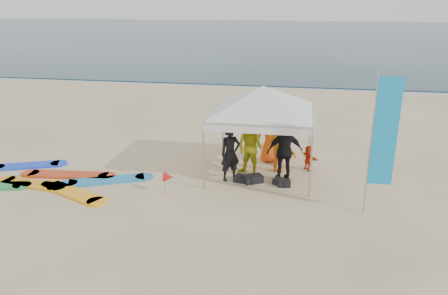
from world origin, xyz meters
TOP-DOWN VIEW (x-y plane):
  - ground at (0.00, 0.00)m, footprint 120.00×120.00m
  - ocean at (0.00, 60.00)m, footprint 160.00×84.00m
  - shoreline_foam at (0.00, 18.20)m, footprint 160.00×1.20m
  - person_black_a at (1.09, 3.09)m, footprint 0.74×0.68m
  - person_yellow at (1.62, 3.58)m, footprint 1.07×0.97m
  - person_orange_a at (2.52, 4.07)m, footprint 1.30×1.14m
  - person_black_b at (2.70, 3.35)m, footprint 1.16×0.72m
  - person_orange_b at (2.16, 4.91)m, footprint 1.07×0.86m
  - person_seated at (3.43, 4.32)m, footprint 0.63×0.78m
  - canopy_tent at (1.96, 3.78)m, footprint 4.24×4.24m
  - feather_flag at (5.11, 1.55)m, footprint 0.61×0.04m
  - marker_pennant at (-0.46, 1.81)m, footprint 0.28×0.28m
  - gear_pile at (2.04, 2.99)m, footprint 1.73×0.59m
  - surfboard_spread at (-4.23, 2.02)m, footprint 5.35×2.98m

SIDE VIEW (x-z plane):
  - ground at x=0.00m, z-range 0.00..0.00m
  - shoreline_foam at x=0.00m, z-range 0.00..0.01m
  - surfboard_spread at x=-4.23m, z-range 0.00..0.07m
  - ocean at x=0.00m, z-range 0.00..0.08m
  - gear_pile at x=2.04m, z-range -0.01..0.21m
  - person_seated at x=3.43m, z-range 0.00..0.83m
  - marker_pennant at x=-0.46m, z-range 0.18..0.81m
  - person_black_a at x=1.09m, z-range 0.00..1.70m
  - person_orange_a at x=2.52m, z-range 0.00..1.75m
  - person_yellow at x=1.62m, z-range 0.00..1.80m
  - person_black_b at x=2.70m, z-range 0.00..1.85m
  - person_orange_b at x=2.16m, z-range 0.00..1.90m
  - feather_flag at x=5.11m, z-range 0.32..3.98m
  - canopy_tent at x=1.96m, z-range 1.19..4.38m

